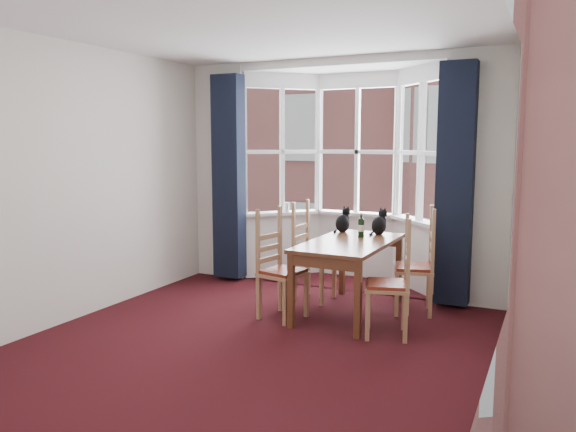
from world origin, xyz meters
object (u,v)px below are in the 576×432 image
Objects in this scene: candle_tall at (287,207)px; chair_left_near at (276,272)px; chair_left_far at (308,259)px; cat_right at (379,224)px; wine_bottle at (361,226)px; dining_table at (349,250)px; cat_left at (343,222)px; chair_right_near at (397,287)px; chair_right_far at (422,269)px.

chair_left_near is at bearing -68.10° from candle_tall.
candle_tall is (-0.70, 0.92, 0.46)m from chair_left_far.
cat_right is at bearing -25.22° from candle_tall.
chair_left_near is 3.49× the size of wine_bottle.
chair_left_far is 7.15× the size of candle_tall.
cat_right reaches higher than chair_left_far.
cat_left reaches higher than dining_table.
cat_left is 0.99× the size of cat_right.
wine_bottle is (-0.60, 0.75, 0.42)m from chair_right_near.
wine_bottle reaches higher than chair_right_far.
chair_left_far is 1.31m from chair_right_far.
chair_left_far and chair_right_near have the same top height.
chair_right_near is 3.00× the size of cat_right.
chair_left_far is at bearing 87.62° from chair_left_near.
wine_bottle is at bearing 128.65° from chair_right_near.
cat_right is (0.78, 0.22, 0.43)m from chair_left_far.
candle_tall is (-1.48, 0.70, 0.04)m from cat_right.
chair_right_far is 0.79m from wine_bottle.
wine_bottle is (-0.66, -0.07, 0.42)m from chair_right_far.
chair_left_near is at bearing -147.36° from dining_table.
cat_left is at bearing -33.94° from candle_tall.
cat_right is (0.16, 0.55, 0.21)m from dining_table.
candle_tall is at bearing 136.72° from dining_table.
dining_table is at bearing -152.40° from chair_right_far.
dining_table is at bearing -105.95° from cat_right.
chair_left_far is (0.03, 0.75, 0.00)m from chair_left_near.
cat_left is at bearing -178.45° from cat_right.
wine_bottle is at bearing -116.89° from cat_right.
chair_right_near reaches higher than dining_table.
chair_left_far is 3.49× the size of wine_bottle.
candle_tall reaches higher than chair_right_far.
chair_right_far is at bearing -10.43° from cat_left.
chair_left_near is 1.29m from chair_right_near.
chair_left_near is 1.00× the size of chair_right_far.
dining_table is 1.61× the size of chair_right_near.
cat_right is (-0.47, 1.01, 0.43)m from chair_right_near.
cat_left is (-0.96, 0.18, 0.42)m from chair_right_far.
candle_tall is at bearing 156.26° from chair_right_far.
dining_table is 5.63× the size of wine_bottle.
cat_right is 2.39× the size of candle_tall.
chair_left_near is 3.00× the size of cat_right.
cat_right is at bearing 160.56° from chair_right_far.
chair_right_near is 2.64m from candle_tall.
chair_right_far is (1.34, 0.78, 0.00)m from chair_left_near.
chair_right_far is at bearing 30.12° from chair_left_near.
cat_right is (0.81, 0.97, 0.43)m from chair_left_near.
cat_right is 1.16× the size of wine_bottle.
cat_right is (-0.53, 0.19, 0.43)m from chair_right_far.
chair_right_near is at bearing -51.35° from wine_bottle.
chair_right_near is at bearing -47.95° from cat_left.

